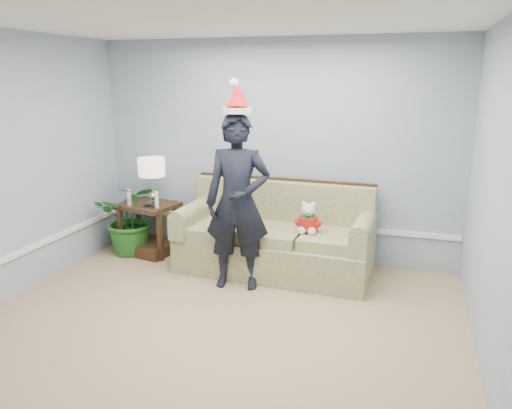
{
  "coord_description": "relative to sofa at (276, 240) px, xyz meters",
  "views": [
    {
      "loc": [
        1.6,
        -3.38,
        2.23
      ],
      "look_at": [
        0.06,
        1.55,
        0.91
      ],
      "focal_mm": 35.0,
      "sensor_mm": 36.0,
      "label": 1
    }
  ],
  "objects": [
    {
      "name": "santa_hat",
      "position": [
        -0.27,
        -0.56,
        1.66
      ],
      "size": [
        0.36,
        0.39,
        0.35
      ],
      "rotation": [
        0.0,
        0.0,
        0.22
      ],
      "color": "silver",
      "rests_on": "man"
    },
    {
      "name": "table_lamp",
      "position": [
        -1.63,
        0.06,
        0.75
      ],
      "size": [
        0.34,
        0.34,
        0.6
      ],
      "color": "silver",
      "rests_on": "side_table"
    },
    {
      "name": "teddy_bear",
      "position": [
        0.41,
        -0.16,
        0.31
      ],
      "size": [
        0.23,
        0.26,
        0.36
      ],
      "rotation": [
        0.0,
        0.0,
        0.04
      ],
      "color": "silver",
      "rests_on": "sofa"
    },
    {
      "name": "room_shell",
      "position": [
        -0.16,
        -2.04,
        0.98
      ],
      "size": [
        4.54,
        5.04,
        2.74
      ],
      "color": "tan",
      "rests_on": "ground"
    },
    {
      "name": "wainscot_trim",
      "position": [
        -1.34,
        -0.86,
        0.08
      ],
      "size": [
        4.49,
        4.99,
        0.06
      ],
      "color": "white",
      "rests_on": "room_shell"
    },
    {
      "name": "side_table",
      "position": [
        -1.73,
        0.08,
        -0.11
      ],
      "size": [
        0.8,
        0.71,
        0.67
      ],
      "rotation": [
        0.0,
        0.0,
        -0.22
      ],
      "color": "#3C2216",
      "rests_on": "room_shell"
    },
    {
      "name": "houseplant",
      "position": [
        -1.93,
        0.01,
        0.1
      ],
      "size": [
        1.01,
        0.93,
        0.94
      ],
      "primitive_type": "imported",
      "rotation": [
        0.0,
        0.0,
        0.27
      ],
      "color": "#1F601F",
      "rests_on": "room_shell"
    },
    {
      "name": "candle_pair",
      "position": [
        -1.7,
        -0.09,
        0.39
      ],
      "size": [
        0.44,
        0.05,
        0.21
      ],
      "color": "silver",
      "rests_on": "side_table"
    },
    {
      "name": "man",
      "position": [
        -0.27,
        -0.58,
        0.58
      ],
      "size": [
        0.75,
        0.56,
        1.89
      ],
      "primitive_type": "imported",
      "rotation": [
        0.0,
        0.0,
        0.16
      ],
      "color": "black",
      "rests_on": "room_shell"
    },
    {
      "name": "sofa",
      "position": [
        0.0,
        0.0,
        0.0
      ],
      "size": [
        2.27,
        1.05,
        1.05
      ],
      "rotation": [
        0.0,
        0.0,
        -0.04
      ],
      "color": "#505F2D",
      "rests_on": "room_shell"
    }
  ]
}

